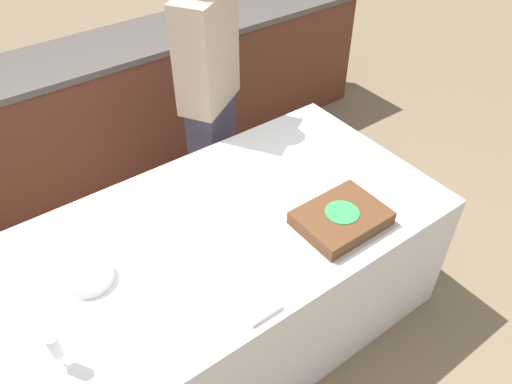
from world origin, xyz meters
name	(u,v)px	position (x,y,z in m)	size (l,w,h in m)	color
ground_plane	(220,328)	(0.00, 0.00, 0.00)	(14.00, 14.00, 0.00)	#7A664C
back_counter	(84,120)	(0.00, 1.61, 0.46)	(4.40, 0.58, 0.92)	#5B2D1E
dining_table	(216,284)	(0.00, 0.00, 0.37)	(2.12, 1.08, 0.74)	white
cake	(341,218)	(0.48, -0.30, 0.77)	(0.42, 0.33, 0.07)	#B7B2AD
plate_stack	(89,277)	(-0.53, 0.05, 0.76)	(0.19, 0.19, 0.04)	white
wine_glass	(55,347)	(-0.75, -0.24, 0.85)	(0.07, 0.07, 0.17)	white
side_plate_near_cake	(297,185)	(0.50, 0.01, 0.74)	(0.20, 0.20, 0.00)	white
utensil_pile	(260,308)	(-0.08, -0.46, 0.75)	(0.14, 0.10, 0.02)	white
person_cutting_cake	(210,102)	(0.48, 0.76, 0.85)	(0.43, 0.38, 1.64)	#383347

